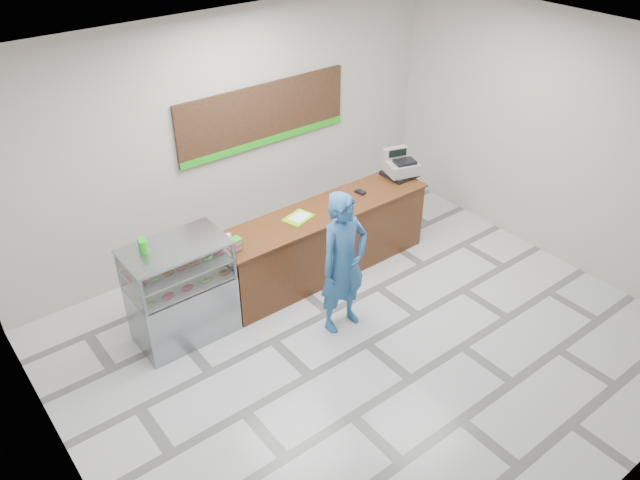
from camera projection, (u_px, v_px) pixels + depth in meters
floor at (367, 344)px, 7.75m from camera, size 7.00×7.00×0.00m
back_wall at (231, 136)px, 8.78m from camera, size 7.00×0.00×7.00m
ceiling at (382, 65)px, 5.84m from camera, size 7.00×7.00×0.00m
sales_counter at (325, 241)px, 8.78m from camera, size 3.26×0.76×1.03m
display_case at (181, 291)px, 7.55m from camera, size 1.22×0.72×1.33m
menu_board at (264, 116)px, 8.94m from camera, size 2.80×0.06×0.90m
cash_register at (400, 166)px, 9.26m from camera, size 0.55×0.56×0.41m
card_terminal at (360, 192)px, 8.86m from camera, size 0.10×0.16×0.04m
serving_tray at (298, 218)px, 8.28m from camera, size 0.45×0.37×0.02m
napkin_box at (226, 240)px, 7.76m from camera, size 0.16×0.16×0.11m
straw_cup at (231, 244)px, 7.67m from camera, size 0.08×0.08×0.11m
promo_box at (234, 245)px, 7.61m from camera, size 0.19×0.13×0.16m
donut_decal at (339, 214)px, 8.38m from camera, size 0.14×0.14×0.00m
green_cup_left at (144, 247)px, 7.05m from camera, size 0.10×0.10×0.15m
green_cup_right at (141, 243)px, 7.13m from camera, size 0.09×0.09×0.13m
customer at (343, 263)px, 7.57m from camera, size 0.70×0.46×1.90m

